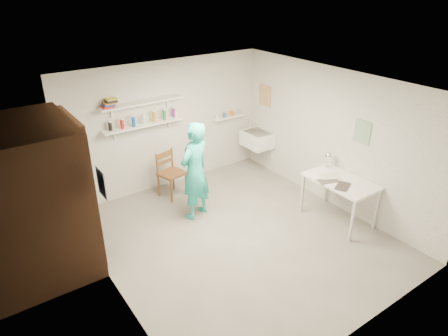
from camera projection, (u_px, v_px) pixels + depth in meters
floor at (239, 237)px, 6.30m from camera, size 4.00×4.50×0.02m
ceiling at (242, 86)px, 5.24m from camera, size 4.00×4.50×0.02m
wall_back at (167, 125)px, 7.43m from camera, size 4.00×0.02×2.40m
wall_front at (373, 247)px, 4.10m from camera, size 4.00×0.02×2.40m
wall_left at (105, 211)px, 4.73m from camera, size 0.02×4.50×2.40m
wall_right at (334, 139)px, 6.81m from camera, size 0.02×4.50×2.40m
doorway_recess at (82, 190)px, 5.60m from camera, size 0.02×0.90×2.00m
corridor_box at (27, 202)px, 5.21m from camera, size 1.40×1.50×2.10m
door_lintel at (70, 119)px, 5.15m from camera, size 0.06×1.05×0.10m
door_jamb_near at (95, 205)px, 5.24m from camera, size 0.06×0.10×2.00m
door_jamb_far at (72, 177)px, 5.97m from camera, size 0.06×0.10×2.00m
shelf_lower at (144, 125)px, 7.01m from camera, size 1.50×0.22×0.03m
shelf_upper at (142, 103)px, 6.83m from camera, size 1.50×0.22×0.03m
ledge_shelf at (228, 117)px, 8.10m from camera, size 0.70×0.14×0.03m
poster_left at (101, 183)px, 4.62m from camera, size 0.01×0.28×0.36m
poster_right_a at (265, 96)px, 7.97m from camera, size 0.01×0.34×0.42m
poster_right_b at (362, 132)px, 6.26m from camera, size 0.01×0.30×0.38m
belfast_sink at (257, 139)px, 8.14m from camera, size 0.48×0.60×0.30m
man at (195, 171)px, 6.50m from camera, size 0.71×0.58×1.68m
wall_clock at (192, 150)px, 6.57m from camera, size 0.30×0.13×0.30m
wooden_chair at (172, 173)px, 7.28m from camera, size 0.51×0.50×0.91m
work_table at (338, 200)px, 6.57m from camera, size 0.68×1.13×0.75m
desk_lamp at (329, 155)px, 6.74m from camera, size 0.14×0.14×0.14m
spray_cans at (144, 119)px, 6.97m from camera, size 1.26×0.06×0.17m
book_stack at (110, 103)px, 6.51m from camera, size 0.26×0.14×0.14m
ledge_pots at (228, 114)px, 8.07m from camera, size 0.48×0.07×0.09m
papers at (341, 180)px, 6.41m from camera, size 0.30×0.22×0.02m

